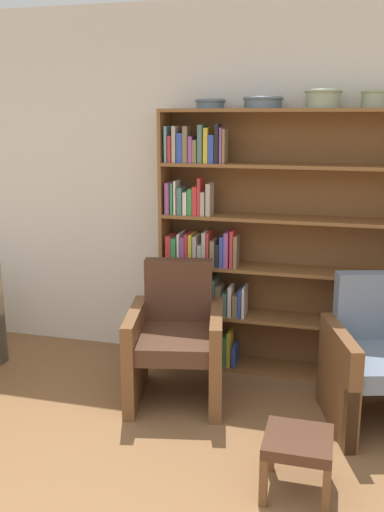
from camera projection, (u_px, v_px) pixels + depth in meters
name	position (u px, v px, depth m)	size (l,w,h in m)	color
wall_back	(240.00, 189.00, 4.39)	(12.00, 0.06, 2.75)	silver
bookshelf	(260.00, 250.00, 4.27)	(1.92, 0.30, 1.97)	brown
bowl_sage	(210.00, 103.00, 4.11)	(0.23, 0.23, 0.07)	slate
bowl_olive	(263.00, 102.00, 4.01)	(0.29, 0.29, 0.08)	slate
bowl_terracotta	(323.00, 98.00, 3.90)	(0.26, 0.26, 0.12)	gray
bowl_copper	(374.00, 98.00, 3.82)	(0.19, 0.19, 0.12)	gray
armchair_leather	(176.00, 340.00, 3.94)	(0.76, 0.80, 0.93)	brown
armchair_cushioned	(380.00, 361.00, 3.60)	(0.81, 0.84, 0.93)	brown
footstool	(298.00, 447.00, 2.93)	(0.35, 0.35, 0.32)	brown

